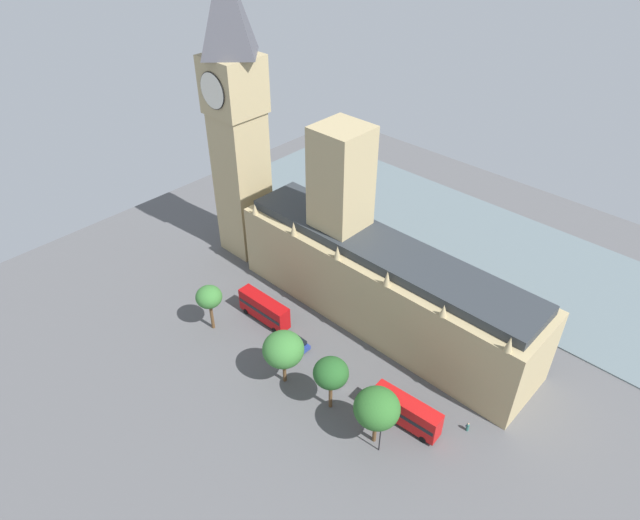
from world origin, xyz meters
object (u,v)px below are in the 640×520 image
Objects in this scene: double_decker_bus_kerbside at (264,309)px; double_decker_bus_leading at (406,411)px; plane_tree_trailing at (331,373)px; parliament_building at (376,274)px; pedestrian_by_river_gate at (468,427)px; car_blue_opposite_hall at (299,344)px; plane_tree_near_tower at (377,408)px; street_lamp_far_end at (381,430)px; clock_tower at (236,113)px; car_white_corner at (333,375)px; plane_tree_midblock at (283,349)px; plane_tree_under_trees at (209,297)px.

double_decker_bus_leading is (0.96, 31.38, 0.00)m from double_decker_bus_kerbside.
parliament_building is at bearing -157.64° from plane_tree_trailing.
parliament_building is at bearing 90.35° from pedestrian_by_river_gate.
plane_tree_trailing reaches higher than car_blue_opposite_hall.
double_decker_bus_kerbside is 1.09× the size of plane_tree_near_tower.
double_decker_bus_leading is 9.11m from pedestrian_by_river_gate.
plane_tree_near_tower is at bearing -104.29° from car_blue_opposite_hall.
pedestrian_by_river_gate is at bearing 147.50° from street_lamp_far_end.
car_blue_opposite_hall is at bearing -114.07° from plane_tree_trailing.
double_decker_bus_kerbside is at bearing 56.60° from clock_tower.
double_decker_bus_kerbside is at bearing -95.76° from double_decker_bus_leading.
double_decker_bus_kerbside is at bearing -101.94° from plane_tree_near_tower.
plane_tree_near_tower is (5.37, -1.42, 4.29)m from double_decker_bus_leading.
double_decker_bus_leading is at bearing 165.15° from plane_tree_near_tower.
plane_tree_near_tower is at bearing 39.23° from parliament_building.
double_decker_bus_kerbside is at bearing -41.69° from parliament_building.
parliament_building is at bearing 92.64° from clock_tower.
double_decker_bus_kerbside is 0.99× the size of double_decker_bus_leading.
plane_tree_near_tower is (5.62, 20.70, 6.04)m from car_blue_opposite_hall.
plane_tree_near_tower reaches higher than car_white_corner.
plane_tree_midblock reaches higher than car_white_corner.
street_lamp_far_end is at bearing 62.55° from plane_tree_near_tower.
car_white_corner is 9.63m from plane_tree_midblock.
plane_tree_under_trees reaches higher than pedestrian_by_river_gate.
car_white_corner is 2.60× the size of pedestrian_by_river_gate.
plane_tree_midblock is (5.39, -5.31, 5.95)m from car_white_corner.
double_decker_bus_leading reaches higher than car_white_corner.
clock_tower is at bearing -87.36° from parliament_building.
plane_tree_midblock is at bearing -86.65° from plane_tree_near_tower.
plane_tree_under_trees is at bearing -88.01° from plane_tree_near_tower.
pedestrian_by_river_gate is at bearing -79.64° from car_blue_opposite_hall.
double_decker_bus_leading is (13.97, 51.10, -26.59)m from clock_tower.
pedestrian_by_river_gate is 0.17× the size of plane_tree_trailing.
plane_tree_under_trees is (11.74, -43.73, 6.18)m from pedestrian_by_river_gate.
plane_tree_midblock is 17.89m from plane_tree_under_trees.
double_decker_bus_leading is at bearing 100.25° from plane_tree_under_trees.
car_white_corner is at bearing -89.73° from double_decker_bus_leading.
car_white_corner is at bearing -110.32° from plane_tree_near_tower.
plane_tree_midblock reaches higher than pedestrian_by_river_gate.
clock_tower reaches higher than double_decker_bus_leading.
plane_tree_under_trees is (0.22, -17.89, 0.05)m from plane_tree_midblock.
double_decker_bus_leading is 1.65× the size of street_lamp_far_end.
car_blue_opposite_hall is at bearing 84.30° from double_decker_bus_kerbside.
plane_tree_trailing is at bearing 65.04° from clock_tower.
street_lamp_far_end is (7.11, 31.45, 1.87)m from double_decker_bus_kerbside.
car_blue_opposite_hall is 0.63× the size of street_lamp_far_end.
car_white_corner is 0.38× the size of double_decker_bus_leading.
clock_tower is at bearing 103.64° from pedestrian_by_river_gate.
plane_tree_near_tower is 1.09× the size of plane_tree_under_trees.
double_decker_bus_kerbside is 38.92m from pedestrian_by_river_gate.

